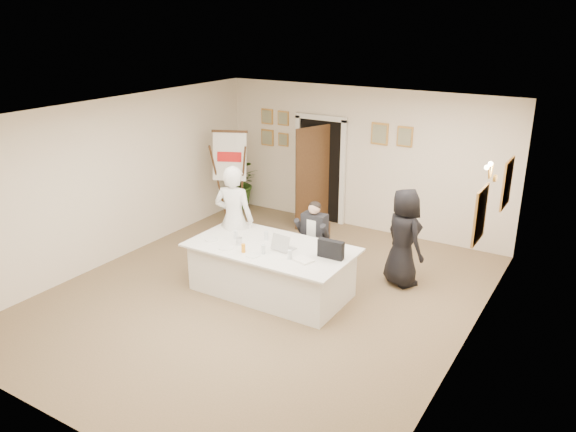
{
  "coord_description": "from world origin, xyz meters",
  "views": [
    {
      "loc": [
        4.35,
        -6.39,
        4.08
      ],
      "look_at": [
        0.08,
        0.6,
        1.13
      ],
      "focal_mm": 35.0,
      "sensor_mm": 36.0,
      "label": 1
    }
  ],
  "objects_px": {
    "conference_table": "(271,269)",
    "standing_woman": "(404,237)",
    "standing_man": "(234,220)",
    "laptop_bag": "(331,249)",
    "steel_jug": "(239,241)",
    "laptop": "(284,240)",
    "seated_man": "(313,239)",
    "paper_stack": "(303,260)",
    "potted_palm": "(239,182)",
    "oj_glass": "(243,248)",
    "flip_chart": "(232,183)"
  },
  "relations": [
    {
      "from": "standing_man",
      "to": "standing_woman",
      "type": "relative_size",
      "value": 1.15
    },
    {
      "from": "standing_woman",
      "to": "oj_glass",
      "type": "xyz_separation_m",
      "value": [
        -1.83,
        -1.75,
        0.05
      ]
    },
    {
      "from": "paper_stack",
      "to": "seated_man",
      "type": "bearing_deg",
      "value": 112.06
    },
    {
      "from": "conference_table",
      "to": "standing_woman",
      "type": "relative_size",
      "value": 1.58
    },
    {
      "from": "potted_palm",
      "to": "paper_stack",
      "type": "relative_size",
      "value": 4.13
    },
    {
      "from": "standing_woman",
      "to": "potted_palm",
      "type": "relative_size",
      "value": 1.36
    },
    {
      "from": "conference_table",
      "to": "oj_glass",
      "type": "distance_m",
      "value": 0.64
    },
    {
      "from": "steel_jug",
      "to": "standing_woman",
      "type": "bearing_deg",
      "value": 36.95
    },
    {
      "from": "flip_chart",
      "to": "seated_man",
      "type": "bearing_deg",
      "value": -25.61
    },
    {
      "from": "standing_woman",
      "to": "laptop_bag",
      "type": "relative_size",
      "value": 4.1
    },
    {
      "from": "flip_chart",
      "to": "laptop_bag",
      "type": "bearing_deg",
      "value": -31.62
    },
    {
      "from": "laptop",
      "to": "laptop_bag",
      "type": "distance_m",
      "value": 0.74
    },
    {
      "from": "standing_woman",
      "to": "laptop_bag",
      "type": "distance_m",
      "value": 1.41
    },
    {
      "from": "potted_palm",
      "to": "steel_jug",
      "type": "distance_m",
      "value": 4.04
    },
    {
      "from": "conference_table",
      "to": "standing_man",
      "type": "relative_size",
      "value": 1.38
    },
    {
      "from": "potted_palm",
      "to": "paper_stack",
      "type": "bearing_deg",
      "value": -42.75
    },
    {
      "from": "seated_man",
      "to": "paper_stack",
      "type": "distance_m",
      "value": 1.19
    },
    {
      "from": "seated_man",
      "to": "laptop_bag",
      "type": "distance_m",
      "value": 1.12
    },
    {
      "from": "seated_man",
      "to": "standing_woman",
      "type": "height_order",
      "value": "standing_woman"
    },
    {
      "from": "seated_man",
      "to": "standing_man",
      "type": "relative_size",
      "value": 0.7
    },
    {
      "from": "flip_chart",
      "to": "standing_man",
      "type": "bearing_deg",
      "value": -52.09
    },
    {
      "from": "conference_table",
      "to": "flip_chart",
      "type": "xyz_separation_m",
      "value": [
        -2.33,
        2.12,
        0.49
      ]
    },
    {
      "from": "flip_chart",
      "to": "steel_jug",
      "type": "relative_size",
      "value": 17.46
    },
    {
      "from": "laptop_bag",
      "to": "paper_stack",
      "type": "height_order",
      "value": "laptop_bag"
    },
    {
      "from": "flip_chart",
      "to": "paper_stack",
      "type": "distance_m",
      "value": 3.8
    },
    {
      "from": "standing_man",
      "to": "oj_glass",
      "type": "bearing_deg",
      "value": 120.5
    },
    {
      "from": "standing_man",
      "to": "seated_man",
      "type": "bearing_deg",
      "value": -169.06
    },
    {
      "from": "standing_woman",
      "to": "paper_stack",
      "type": "height_order",
      "value": "standing_woman"
    },
    {
      "from": "conference_table",
      "to": "standing_woman",
      "type": "bearing_deg",
      "value": 40.16
    },
    {
      "from": "standing_man",
      "to": "laptop_bag",
      "type": "bearing_deg",
      "value": 158.77
    },
    {
      "from": "laptop_bag",
      "to": "paper_stack",
      "type": "relative_size",
      "value": 1.37
    },
    {
      "from": "conference_table",
      "to": "seated_man",
      "type": "height_order",
      "value": "seated_man"
    },
    {
      "from": "standing_woman",
      "to": "steel_jug",
      "type": "bearing_deg",
      "value": 70.99
    },
    {
      "from": "standing_man",
      "to": "potted_palm",
      "type": "distance_m",
      "value": 3.32
    },
    {
      "from": "seated_man",
      "to": "conference_table",
      "type": "bearing_deg",
      "value": -92.92
    },
    {
      "from": "seated_man",
      "to": "potted_palm",
      "type": "bearing_deg",
      "value": 156.63
    },
    {
      "from": "standing_woman",
      "to": "laptop",
      "type": "distance_m",
      "value": 1.91
    },
    {
      "from": "steel_jug",
      "to": "potted_palm",
      "type": "bearing_deg",
      "value": 126.42
    },
    {
      "from": "laptop_bag",
      "to": "oj_glass",
      "type": "height_order",
      "value": "laptop_bag"
    },
    {
      "from": "laptop",
      "to": "steel_jug",
      "type": "bearing_deg",
      "value": -156.58
    },
    {
      "from": "laptop_bag",
      "to": "steel_jug",
      "type": "height_order",
      "value": "laptop_bag"
    },
    {
      "from": "standing_woman",
      "to": "steel_jug",
      "type": "xyz_separation_m",
      "value": [
        -2.05,
        -1.54,
        0.04
      ]
    },
    {
      "from": "steel_jug",
      "to": "conference_table",
      "type": "bearing_deg",
      "value": 23.11
    },
    {
      "from": "conference_table",
      "to": "laptop",
      "type": "distance_m",
      "value": 0.57
    },
    {
      "from": "standing_woman",
      "to": "paper_stack",
      "type": "xyz_separation_m",
      "value": [
        -0.92,
        -1.55,
        -0.0
      ]
    },
    {
      "from": "conference_table",
      "to": "standing_man",
      "type": "height_order",
      "value": "standing_man"
    },
    {
      "from": "standing_man",
      "to": "standing_woman",
      "type": "xyz_separation_m",
      "value": [
        2.55,
        1.0,
        -0.12
      ]
    },
    {
      "from": "laptop",
      "to": "paper_stack",
      "type": "relative_size",
      "value": 1.2
    },
    {
      "from": "laptop_bag",
      "to": "potted_palm",
      "type": "bearing_deg",
      "value": 140.72
    },
    {
      "from": "oj_glass",
      "to": "standing_woman",
      "type": "bearing_deg",
      "value": 43.75
    }
  ]
}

